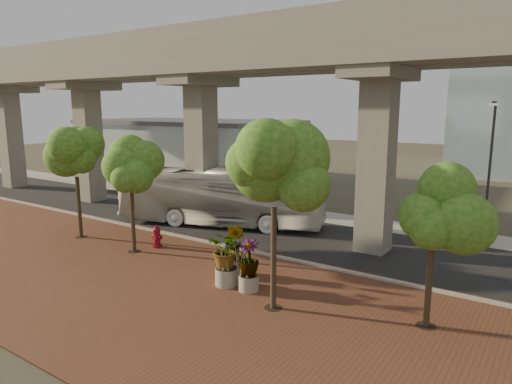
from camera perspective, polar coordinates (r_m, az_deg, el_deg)
The scene contains 18 objects.
ground at distance 26.47m, azimuth 0.44°, elevation -6.22°, with size 160.00×160.00×0.00m, color #3C392C.
brick_plaza at distance 20.66m, azimuth -12.21°, elevation -11.31°, with size 70.00×13.00×0.06m, color brown.
asphalt_road at distance 28.09m, azimuth 2.72°, elevation -5.20°, with size 90.00×8.00×0.04m, color black.
curb_strip at distance 24.88m, azimuth -2.13°, elevation -7.14°, with size 70.00×0.25×0.16m, color #A19F96.
far_sidewalk at distance 32.76m, azimuth 7.75°, elevation -2.98°, with size 90.00×3.00×0.06m, color #A19F96.
transit_viaduct at distance 27.04m, azimuth 2.85°, elevation 9.79°, with size 72.00×5.60×12.40m.
station_pavilion at distance 50.55m, azimuth -8.42°, elevation 5.41°, with size 23.00×13.00×6.30m.
transit_bus at distance 29.91m, azimuth -4.45°, elevation -0.59°, with size 3.16×13.48×3.76m, color silver.
fire_hydrant at distance 25.74m, azimuth -12.28°, elevation -5.47°, with size 0.61×0.55×1.22m.
planter_front at distance 19.69m, azimuth -3.74°, elevation -7.58°, with size 2.19×2.19×2.41m.
planter_right at distance 19.14m, azimuth -0.93°, elevation -8.48°, with size 2.07×2.07×2.21m.
planter_left at distance 20.81m, azimuth -2.70°, elevation -6.51°, with size 2.21×2.21×2.43m.
street_tree_far_west at distance 28.25m, azimuth -21.63°, elevation 4.01°, with size 3.89×3.89×6.52m.
street_tree_near_west at distance 24.44m, azimuth -15.46°, elevation 2.93°, with size 3.37×3.37×6.06m.
street_tree_near_east at distance 16.57m, azimuth 2.28°, elevation 2.22°, with size 4.28×4.28×7.15m.
street_tree_far_east at distance 16.45m, azimuth 21.36°, elevation -2.52°, with size 3.33×3.33×5.60m.
streetlamp_west at distance 34.97m, azimuth -6.28°, elevation 4.93°, with size 0.36×1.05×7.28m.
streetlamp_east at distance 27.65m, azimuth 27.19°, elevation 3.12°, with size 0.39×1.15×7.91m.
Camera 1 is at (14.06, -21.09, 7.63)m, focal length 32.00 mm.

